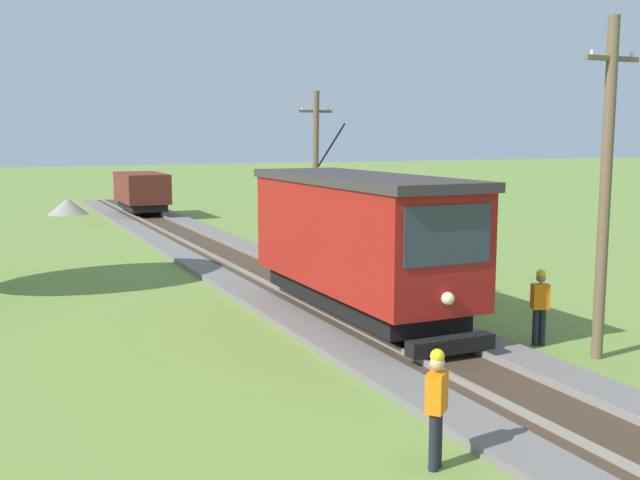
{
  "coord_description": "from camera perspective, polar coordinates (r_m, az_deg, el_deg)",
  "views": [
    {
      "loc": [
        -8.67,
        4.08,
        4.77
      ],
      "look_at": [
        0.76,
        24.74,
        1.61
      ],
      "focal_mm": 41.88,
      "sensor_mm": 36.0,
      "label": 1
    }
  ],
  "objects": [
    {
      "name": "utility_pole_near_tram",
      "position": [
        16.84,
        20.98,
        3.79
      ],
      "size": [
        1.4,
        0.26,
        7.23
      ],
      "color": "brown",
      "rests_on": "ground"
    },
    {
      "name": "freight_car",
      "position": [
        45.37,
        -13.48,
        3.65
      ],
      "size": [
        2.4,
        5.2,
        2.31
      ],
      "color": "maroon",
      "rests_on": "rail_right"
    },
    {
      "name": "utility_pole_mid",
      "position": [
        29.3,
        -0.35,
        5.15
      ],
      "size": [
        1.4,
        0.43,
        6.52
      ],
      "color": "brown",
      "rests_on": "ground"
    },
    {
      "name": "track_worker",
      "position": [
        11.05,
        8.89,
        -12.21
      ],
      "size": [
        0.44,
        0.43,
        1.78
      ],
      "rotation": [
        0.0,
        0.0,
        -0.87
      ],
      "color": "black",
      "rests_on": "ground"
    },
    {
      "name": "second_worker",
      "position": [
        17.82,
        16.45,
        -4.68
      ],
      "size": [
        0.44,
        0.35,
        1.78
      ],
      "rotation": [
        0.0,
        0.0,
        -1.88
      ],
      "color": "black",
      "rests_on": "ground"
    },
    {
      "name": "gravel_pile",
      "position": [
        48.51,
        -18.72,
        2.46
      ],
      "size": [
        2.46,
        2.46,
        1.0
      ],
      "primitive_type": "cone",
      "color": "gray",
      "rests_on": "ground"
    },
    {
      "name": "red_tram",
      "position": [
        18.96,
        2.94,
        0.1
      ],
      "size": [
        2.6,
        8.54,
        4.79
      ],
      "color": "maroon",
      "rests_on": "rail_right"
    }
  ]
}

